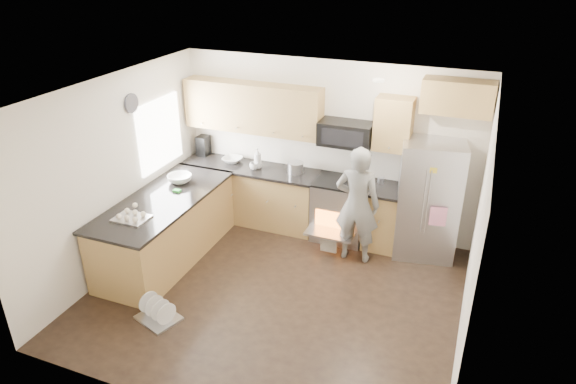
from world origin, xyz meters
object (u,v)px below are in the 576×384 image
at_px(refrigerator, 428,200).
at_px(dish_rack, 158,313).
at_px(person, 357,205).
at_px(stove_range, 341,196).

relative_size(refrigerator, dish_rack, 2.91).
xyz_separation_m(person, dish_rack, (-1.82, -2.17, -0.76)).
distance_m(refrigerator, person, 1.01).
height_order(person, dish_rack, person).
xyz_separation_m(refrigerator, dish_rack, (-2.69, -2.67, -0.77)).
bearing_deg(refrigerator, dish_rack, -145.27).
bearing_deg(stove_range, refrigerator, 0.34).
xyz_separation_m(stove_range, refrigerator, (1.24, 0.01, 0.17)).
relative_size(refrigerator, person, 1.01).
bearing_deg(stove_range, dish_rack, -118.61).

